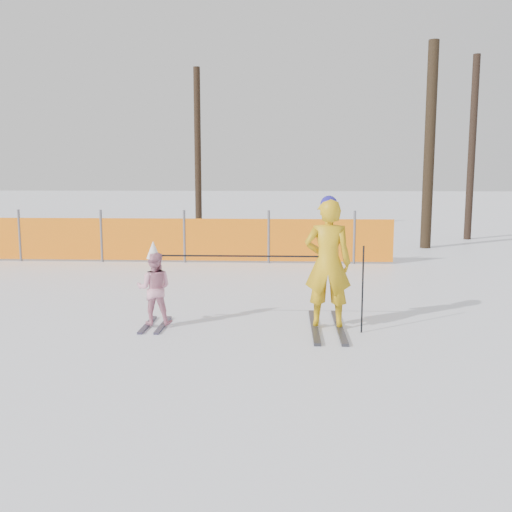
{
  "coord_description": "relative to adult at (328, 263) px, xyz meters",
  "views": [
    {
      "loc": [
        0.4,
        -7.14,
        2.12
      ],
      "look_at": [
        0.0,
        0.5,
        1.0
      ],
      "focal_mm": 40.0,
      "sensor_mm": 36.0,
      "label": 1
    }
  ],
  "objects": [
    {
      "name": "ski_poles",
      "position": [
        -0.61,
        -0.08,
        -0.05
      ],
      "size": [
        2.72,
        0.22,
        1.17
      ],
      "color": "black",
      "rests_on": "ground"
    },
    {
      "name": "child",
      "position": [
        -2.38,
        -0.01,
        -0.36
      ],
      "size": [
        0.52,
        0.88,
        1.2
      ],
      "color": "black",
      "rests_on": "ground"
    },
    {
      "name": "tree_trunks",
      "position": [
        1.91,
        10.33,
        1.95
      ],
      "size": [
        9.17,
        4.03,
        5.74
      ],
      "color": "black",
      "rests_on": "ground"
    },
    {
      "name": "adult",
      "position": [
        0.0,
        0.0,
        0.0
      ],
      "size": [
        0.67,
        1.71,
        1.82
      ],
      "color": "black",
      "rests_on": "ground"
    },
    {
      "name": "ground",
      "position": [
        -0.97,
        -0.52,
        -0.9
      ],
      "size": [
        120.0,
        120.0,
        0.0
      ],
      "primitive_type": "plane",
      "color": "white",
      "rests_on": "ground"
    },
    {
      "name": "safety_fence",
      "position": [
        -5.56,
        5.66,
        -0.35
      ],
      "size": [
        14.94,
        0.06,
        1.25
      ],
      "color": "#595960",
      "rests_on": "ground"
    }
  ]
}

